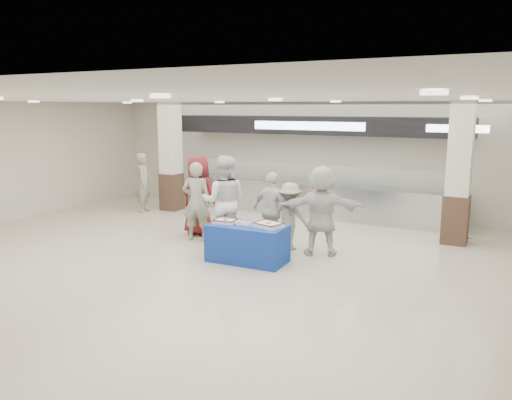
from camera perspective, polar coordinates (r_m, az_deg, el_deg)
The scene contains 15 objects.
ground at distance 9.73m, azimuth -5.94°, elevation -7.74°, with size 14.00×14.00×0.00m, color beige.
serving_line at distance 14.15m, azimuth 6.33°, elevation 2.83°, with size 8.70×0.85×2.80m.
column_left at distance 15.07m, azimuth -9.71°, elevation 4.63°, with size 0.55×0.55×3.20m.
column_right at distance 11.98m, azimuth 22.15°, elevation 2.50°, with size 0.55×0.55×3.20m.
display_table at distance 9.97m, azimuth -1.00°, elevation -4.99°, with size 1.55×0.78×0.75m, color #153995.
sheet_cake_left at distance 10.06m, azimuth -3.52°, elevation -2.38°, with size 0.47×0.38×0.09m.
sheet_cake_right at distance 9.71m, azimuth 1.41°, elevation -2.81°, with size 0.59×0.51×0.10m.
cupcake_tray at distance 9.91m, azimuth -1.05°, elevation -2.66°, with size 0.42×0.35×0.06m.
civilian_maroon at distance 12.04m, azimuth -6.57°, elevation 0.54°, with size 0.94×0.61×1.93m, color maroon.
soldier_a at distance 11.54m, azimuth -6.80°, elevation -0.17°, with size 0.67×0.44×1.83m, color gray.
chef_tall at distance 10.91m, azimuth -3.67°, elevation -0.20°, with size 0.98×0.77×2.03m, color silver.
chef_short at distance 10.86m, azimuth 1.85°, elevation -1.19°, with size 0.98×0.41×1.67m, color silver.
soldier_b at distance 10.79m, azimuth 3.88°, elevation -1.85°, with size 0.95×0.54×1.46m, color gray.
civilian_white at distance 10.40m, azimuth 7.47°, elevation -1.18°, with size 1.76×0.56×1.89m, color silver.
soldier_bg at distance 14.96m, azimuth -12.67°, elevation 1.94°, with size 0.63×0.42×1.74m, color gray.
Camera 1 is at (5.23, -7.62, 3.05)m, focal length 35.00 mm.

